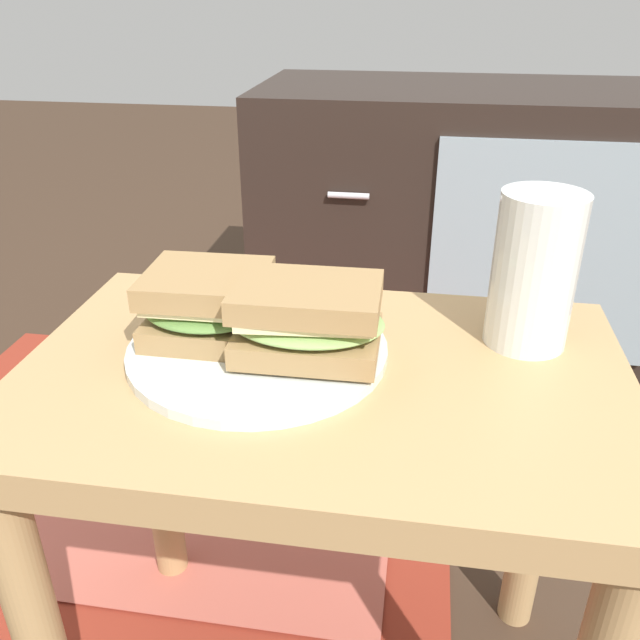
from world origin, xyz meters
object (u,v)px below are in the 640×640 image
plate (258,349)px  sandwich_front (208,304)px  tv_cabinet (476,222)px  beer_glass (534,274)px  sandwich_back (307,319)px

plate → sandwich_front: bearing=167.0°
tv_cabinet → beer_glass: bearing=-91.1°
sandwich_front → sandwich_back: sandwich_back is taller
plate → sandwich_front: size_ratio=2.00×
tv_cabinet → sandwich_front: tv_cabinet is taller
sandwich_back → beer_glass: size_ratio=0.94×
plate → beer_glass: size_ratio=1.64×
plate → tv_cabinet: bearing=73.9°
sandwich_back → beer_glass: bearing=20.8°
sandwich_back → beer_glass: beer_glass is taller
sandwich_front → beer_glass: (0.30, 0.05, 0.03)m
tv_cabinet → plate: 0.98m
plate → beer_glass: beer_glass is taller
sandwich_front → sandwich_back: 0.10m
beer_glass → sandwich_front: bearing=-169.9°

